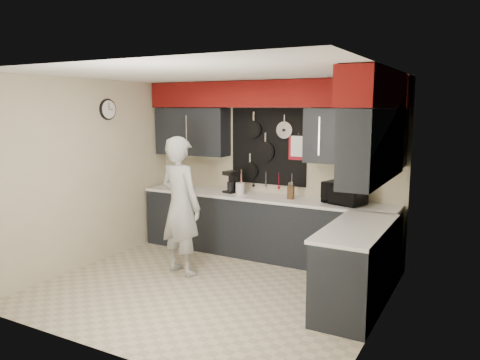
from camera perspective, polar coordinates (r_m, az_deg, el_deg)
The scene contains 10 objects.
ground at distance 5.94m, azimuth -3.52°, elevation -13.04°, with size 4.00×4.00×0.00m, color #BAAC90.
back_wall_assembly at distance 6.91m, azimuth 3.49°, elevation 7.18°, with size 4.00×0.36×2.60m.
right_wall_assembly at distance 5.05m, azimuth 16.16°, elevation 5.43°, with size 0.36×3.50×2.60m.
left_wall_assembly at distance 6.85m, azimuth -17.85°, elevation 1.07°, with size 0.05×3.50×2.60m.
base_cabinets at distance 6.53m, azimuth 5.45°, elevation -6.77°, with size 3.95×2.20×0.92m.
microwave at distance 6.45m, azimuth 12.57°, elevation -1.57°, with size 0.53×0.36×0.29m, color black.
knife_block at distance 6.68m, azimuth 6.21°, elevation -1.49°, with size 0.09×0.09×0.19m, color #371F11.
utensil_crock at distance 7.02m, azimuth 0.01°, elevation -1.03°, with size 0.13×0.13×0.17m, color silver.
coffee_maker at distance 7.16m, azimuth -0.96°, elevation -0.15°, with size 0.23×0.26×0.33m.
person at distance 6.23m, azimuth -7.26°, elevation -3.16°, with size 0.67×0.44×1.84m, color #A5A5A3.
Camera 1 is at (2.94, -4.66, 2.22)m, focal length 35.00 mm.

